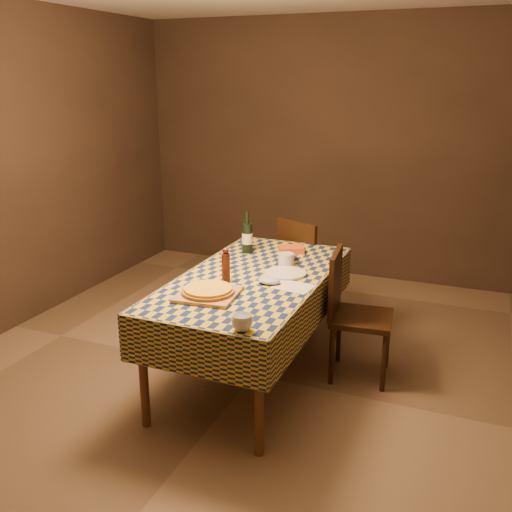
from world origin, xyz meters
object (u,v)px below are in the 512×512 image
Objects in this scene: cutting_board at (208,294)px; bowl at (287,257)px; wine_bottle at (247,237)px; white_plate at (286,273)px; pizza at (208,290)px; chair_far at (305,265)px; dining_table at (253,286)px; chair_right at (351,307)px.

bowl is (0.22, 0.88, 0.01)m from cutting_board.
wine_bottle is 0.60m from white_plate.
cutting_board is 1.11× the size of wine_bottle.
pizza is 1.04× the size of wine_bottle.
cutting_board is 1.57m from chair_far.
cutting_board is (-0.12, -0.46, 0.09)m from dining_table.
wine_bottle reaches higher than chair_right.
dining_table is at bearing -62.66° from wine_bottle.
wine_bottle is at bearing 168.87° from bowl.
dining_table is 0.45m from bowl.
white_plate reaches higher than dining_table.
chair_right is at bearing -53.38° from chair_far.
white_plate is (0.10, -0.31, -0.01)m from bowl.
pizza is at bearing -104.04° from cutting_board.
pizza is 0.36× the size of chair_right.
dining_table is 0.48m from pizza.
wine_bottle is (-0.14, 0.95, 0.11)m from cutting_board.
wine_bottle is 0.98m from chair_right.
wine_bottle is 0.35× the size of chair_far.
chair_far is (0.04, 1.08, -0.17)m from dining_table.
bowl is (0.10, 0.43, 0.10)m from dining_table.
wine_bottle is at bearing 98.30° from cutting_board.
cutting_board is at bearing -81.70° from wine_bottle.
white_plate is at bearing 61.32° from pizza.
dining_table is at bearing 75.57° from cutting_board.
white_plate is (0.31, 0.57, -0.03)m from pizza.
bowl is 0.38m from wine_bottle.
dining_table is at bearing -103.30° from bowl.
pizza is at bearing -95.69° from chair_far.
wine_bottle is at bearing 117.34° from dining_table.
chair_far is (0.15, 1.54, -0.29)m from pizza.
bowl reaches higher than cutting_board.
chair_right is at bearing 24.69° from dining_table.
bowl is 0.32m from white_plate.
cutting_board is 0.39× the size of chair_far.
cutting_board is 1.07× the size of pizza.
chair_far is at bearing 84.31° from cutting_board.
pizza is 2.41× the size of bowl.
dining_table is 5.45× the size of pizza.
pizza is 0.96m from wine_bottle.
dining_table is 6.44× the size of white_plate.
dining_table is at bearing -91.90° from chair_far.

